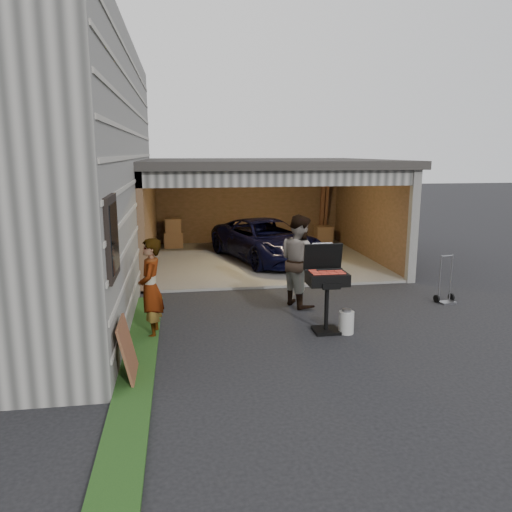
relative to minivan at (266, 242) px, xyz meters
The scene contains 10 objects.
ground 6.39m from the minivan, 97.56° to the right, with size 80.00×80.00×0.00m, color black.
groundcover_strip 7.96m from the minivan, 112.90° to the right, with size 0.50×8.00×0.06m, color #193814.
garage 1.38m from the minivan, 98.94° to the left, with size 6.80×6.30×2.90m.
minivan is the anchor object (origin of this frame).
woman 6.26m from the minivan, 118.00° to the right, with size 0.62×0.41×1.71m, color #9EB9C7.
man 4.15m from the minivan, 90.52° to the right, with size 0.91×0.71×1.88m, color #4E281E.
bbq_grill 5.73m from the minivan, 89.37° to the right, with size 0.69×0.60×1.53m.
propane_tank 5.90m from the minivan, 86.19° to the right, with size 0.26×0.26×0.39m, color #B4B4B0.
plywood_panel 7.83m from the minivan, 113.95° to the right, with size 0.04×0.77×0.86m, color brown.
hand_truck 5.40m from the minivan, 55.53° to the right, with size 0.44×0.36×1.01m.
Camera 1 is at (-1.58, -7.48, 3.10)m, focal length 35.00 mm.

